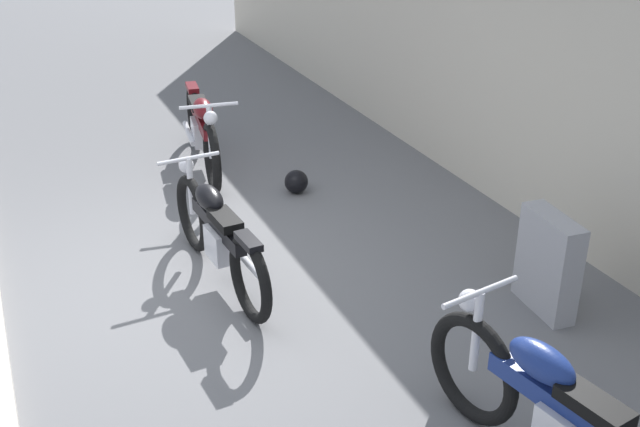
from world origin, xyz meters
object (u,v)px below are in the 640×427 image
(helmet, at_px, (296,182))
(motorcycle_blue, at_px, (559,418))
(motorcycle_maroon, at_px, (202,129))
(stone_marker, at_px, (548,263))
(motorcycle_black, at_px, (218,234))

(helmet, bearing_deg, motorcycle_blue, -2.57)
(motorcycle_blue, xyz_separation_m, motorcycle_maroon, (-5.58, -0.50, -0.00))
(stone_marker, bearing_deg, helmet, -161.61)
(stone_marker, distance_m, motorcycle_maroon, 4.36)
(motorcycle_black, bearing_deg, motorcycle_maroon, -17.16)
(stone_marker, distance_m, motorcycle_black, 2.72)
(motorcycle_black, bearing_deg, helmet, -46.27)
(motorcycle_blue, distance_m, motorcycle_maroon, 5.60)
(motorcycle_black, xyz_separation_m, motorcycle_blue, (3.06, 1.10, 0.03))
(stone_marker, xyz_separation_m, helmet, (-2.93, -0.97, -0.29))
(motorcycle_black, height_order, motorcycle_blue, motorcycle_blue)
(stone_marker, bearing_deg, motorcycle_black, -123.54)
(motorcycle_maroon, bearing_deg, stone_marker, 30.69)
(stone_marker, relative_size, helmet, 3.25)
(stone_marker, xyz_separation_m, motorcycle_black, (-1.51, -2.27, 0.03))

